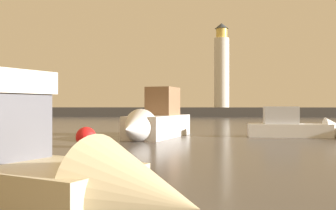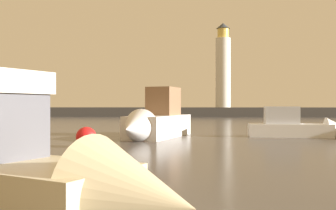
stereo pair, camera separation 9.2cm
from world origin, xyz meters
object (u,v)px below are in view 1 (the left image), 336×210
object	(u,v)px
motorboat_0	(154,122)
motorboat_2	(300,127)
lighthouse	(222,67)
motorboat_4	(42,174)
mooring_buoy	(86,137)

from	to	relation	value
motorboat_0	motorboat_2	size ratio (longest dim) A/B	1.32
lighthouse	motorboat_2	bearing A→B (deg)	-87.08
lighthouse	motorboat_4	world-z (taller)	lighthouse
lighthouse	motorboat_4	size ratio (longest dim) A/B	2.11
motorboat_0	motorboat_2	world-z (taller)	motorboat_0
motorboat_4	mooring_buoy	world-z (taller)	motorboat_4
motorboat_2	mooring_buoy	xyz separation A→B (m)	(-12.93, -7.60, -0.15)
motorboat_0	mooring_buoy	xyz separation A→B (m)	(-2.89, -6.10, -0.57)
motorboat_2	motorboat_4	bearing A→B (deg)	-116.95
motorboat_2	motorboat_4	size ratio (longest dim) A/B	0.90
lighthouse	motorboat_2	xyz separation A→B (m)	(2.44, -47.84, -8.83)
mooring_buoy	motorboat_4	bearing A→B (deg)	-77.60
lighthouse	motorboat_4	distance (m)	68.88
motorboat_4	motorboat_0	bearing A→B (deg)	89.53
motorboat_2	mooring_buoy	size ratio (longest dim) A/B	6.47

